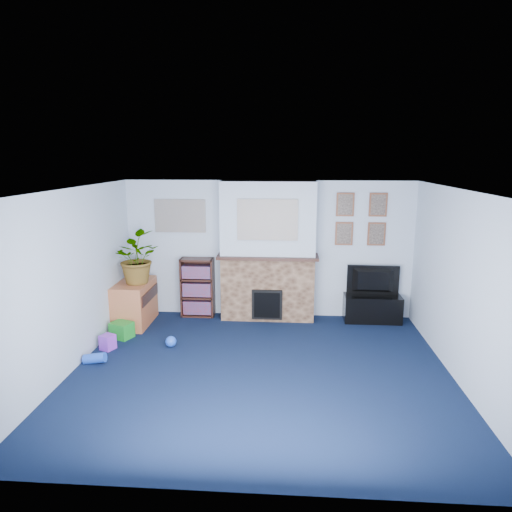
# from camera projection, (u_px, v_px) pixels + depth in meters

# --- Properties ---
(floor) EXTENTS (5.00, 4.50, 0.01)m
(floor) POSITION_uv_depth(u_px,v_px,m) (260.00, 371.00, 6.07)
(floor) COLOR black
(floor) RESTS_ON ground
(ceiling) EXTENTS (5.00, 4.50, 0.01)m
(ceiling) POSITION_uv_depth(u_px,v_px,m) (261.00, 190.00, 5.55)
(ceiling) COLOR white
(ceiling) RESTS_ON wall_back
(wall_back) EXTENTS (5.00, 0.04, 2.40)m
(wall_back) POSITION_uv_depth(u_px,v_px,m) (268.00, 249.00, 8.00)
(wall_back) COLOR #ADBCD1
(wall_back) RESTS_ON ground
(wall_front) EXTENTS (5.00, 0.04, 2.40)m
(wall_front) POSITION_uv_depth(u_px,v_px,m) (244.00, 362.00, 3.62)
(wall_front) COLOR #ADBCD1
(wall_front) RESTS_ON ground
(wall_left) EXTENTS (0.04, 4.50, 2.40)m
(wall_left) POSITION_uv_depth(u_px,v_px,m) (71.00, 281.00, 5.98)
(wall_left) COLOR #ADBCD1
(wall_left) RESTS_ON ground
(wall_right) EXTENTS (0.04, 4.50, 2.40)m
(wall_right) POSITION_uv_depth(u_px,v_px,m) (462.00, 288.00, 5.64)
(wall_right) COLOR #ADBCD1
(wall_right) RESTS_ON ground
(chimney_breast) EXTENTS (1.72, 0.50, 2.40)m
(chimney_breast) POSITION_uv_depth(u_px,v_px,m) (268.00, 253.00, 7.81)
(chimney_breast) COLOR brown
(chimney_breast) RESTS_ON ground
(collage_main) EXTENTS (1.00, 0.03, 0.68)m
(collage_main) POSITION_uv_depth(u_px,v_px,m) (267.00, 220.00, 7.47)
(collage_main) COLOR gray
(collage_main) RESTS_ON chimney_breast
(collage_left) EXTENTS (0.90, 0.03, 0.58)m
(collage_left) POSITION_uv_depth(u_px,v_px,m) (180.00, 216.00, 7.97)
(collage_left) COLOR gray
(collage_left) RESTS_ON wall_back
(portrait_tl) EXTENTS (0.30, 0.03, 0.40)m
(portrait_tl) POSITION_uv_depth(u_px,v_px,m) (345.00, 204.00, 7.72)
(portrait_tl) COLOR brown
(portrait_tl) RESTS_ON wall_back
(portrait_tr) EXTENTS (0.30, 0.03, 0.40)m
(portrait_tr) POSITION_uv_depth(u_px,v_px,m) (378.00, 205.00, 7.69)
(portrait_tr) COLOR brown
(portrait_tr) RESTS_ON wall_back
(portrait_bl) EXTENTS (0.30, 0.03, 0.40)m
(portrait_bl) POSITION_uv_depth(u_px,v_px,m) (344.00, 234.00, 7.83)
(portrait_bl) COLOR brown
(portrait_bl) RESTS_ON wall_back
(portrait_br) EXTENTS (0.30, 0.03, 0.40)m
(portrait_br) POSITION_uv_depth(u_px,v_px,m) (376.00, 234.00, 7.79)
(portrait_br) COLOR brown
(portrait_br) RESTS_ON wall_back
(tv_stand) EXTENTS (0.97, 0.41, 0.46)m
(tv_stand) POSITION_uv_depth(u_px,v_px,m) (372.00, 309.00, 7.87)
(tv_stand) COLOR black
(tv_stand) RESTS_ON ground
(television) EXTENTS (0.89, 0.15, 0.51)m
(television) POSITION_uv_depth(u_px,v_px,m) (373.00, 281.00, 7.79)
(television) COLOR black
(television) RESTS_ON tv_stand
(bookshelf) EXTENTS (0.58, 0.28, 1.05)m
(bookshelf) POSITION_uv_depth(u_px,v_px,m) (198.00, 288.00, 8.10)
(bookshelf) COLOR black
(bookshelf) RESTS_ON ground
(sideboard) EXTENTS (0.52, 0.94, 0.73)m
(sideboard) POSITION_uv_depth(u_px,v_px,m) (135.00, 304.00, 7.73)
(sideboard) COLOR #AE5D37
(sideboard) RESTS_ON ground
(potted_plant) EXTENTS (1.01, 1.02, 0.86)m
(potted_plant) POSITION_uv_depth(u_px,v_px,m) (134.00, 258.00, 7.51)
(potted_plant) COLOR #26661E
(potted_plant) RESTS_ON sideboard
(mantel_clock) EXTENTS (0.10, 0.06, 0.14)m
(mantel_clock) POSITION_uv_depth(u_px,v_px,m) (267.00, 251.00, 7.76)
(mantel_clock) COLOR gold
(mantel_clock) RESTS_ON chimney_breast
(mantel_candle) EXTENTS (0.05, 0.05, 0.17)m
(mantel_candle) POSITION_uv_depth(u_px,v_px,m) (287.00, 251.00, 7.73)
(mantel_candle) COLOR #B2BFC6
(mantel_candle) RESTS_ON chimney_breast
(mantel_teddy) EXTENTS (0.14, 0.14, 0.14)m
(mantel_teddy) POSITION_uv_depth(u_px,v_px,m) (239.00, 251.00, 7.79)
(mantel_teddy) COLOR gray
(mantel_teddy) RESTS_ON chimney_breast
(mantel_can) EXTENTS (0.06, 0.06, 0.12)m
(mantel_can) POSITION_uv_depth(u_px,v_px,m) (306.00, 252.00, 7.71)
(mantel_can) COLOR purple
(mantel_can) RESTS_ON chimney_breast
(green_crate) EXTENTS (0.39, 0.35, 0.25)m
(green_crate) POSITION_uv_depth(u_px,v_px,m) (122.00, 329.00, 7.17)
(green_crate) COLOR #198C26
(green_crate) RESTS_ON ground
(toy_ball) EXTENTS (0.17, 0.17, 0.17)m
(toy_ball) POSITION_uv_depth(u_px,v_px,m) (171.00, 341.00, 6.83)
(toy_ball) COLOR blue
(toy_ball) RESTS_ON ground
(toy_block) EXTENTS (0.24, 0.24, 0.22)m
(toy_block) POSITION_uv_depth(u_px,v_px,m) (108.00, 342.00, 6.74)
(toy_block) COLOR purple
(toy_block) RESTS_ON ground
(toy_tube) EXTENTS (0.32, 0.14, 0.18)m
(toy_tube) POSITION_uv_depth(u_px,v_px,m) (95.00, 358.00, 6.29)
(toy_tube) COLOR blue
(toy_tube) RESTS_ON ground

